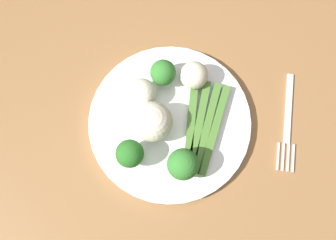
% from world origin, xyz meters
% --- Properties ---
extents(ground_plane, '(6.00, 6.00, 0.02)m').
position_xyz_m(ground_plane, '(0.00, 0.00, -0.01)').
color(ground_plane, tan).
extents(dining_table, '(1.13, 0.89, 0.76)m').
position_xyz_m(dining_table, '(0.00, 0.00, 0.64)').
color(dining_table, olive).
rests_on(dining_table, ground_plane).
extents(plate, '(0.26, 0.26, 0.01)m').
position_xyz_m(plate, '(0.00, 0.04, 0.77)').
color(plate, white).
rests_on(plate, dining_table).
extents(asparagus_bundle, '(0.06, 0.15, 0.01)m').
position_xyz_m(asparagus_bundle, '(-0.05, 0.04, 0.78)').
color(asparagus_bundle, '#47752D').
rests_on(asparagus_bundle, plate).
extents(broccoli_outer_edge, '(0.04, 0.04, 0.05)m').
position_xyz_m(broccoli_outer_edge, '(0.03, -0.02, 0.80)').
color(broccoli_outer_edge, '#609E3D').
rests_on(broccoli_outer_edge, plate).
extents(broccoli_right, '(0.05, 0.05, 0.06)m').
position_xyz_m(broccoli_right, '(-0.04, 0.11, 0.81)').
color(broccoli_right, '#609E3D').
rests_on(broccoli_right, plate).
extents(broccoli_front_left, '(0.04, 0.04, 0.05)m').
position_xyz_m(broccoli_front_left, '(0.05, 0.11, 0.80)').
color(broccoli_front_left, '#568E33').
rests_on(broccoli_front_left, plate).
extents(cauliflower_front, '(0.06, 0.06, 0.06)m').
position_xyz_m(cauliflower_front, '(0.02, 0.06, 0.80)').
color(cauliflower_front, silver).
rests_on(cauliflower_front, plate).
extents(cauliflower_left, '(0.05, 0.05, 0.05)m').
position_xyz_m(cauliflower_left, '(0.05, 0.01, 0.80)').
color(cauliflower_left, silver).
rests_on(cauliflower_left, plate).
extents(cauliflower_back, '(0.05, 0.05, 0.05)m').
position_xyz_m(cauliflower_back, '(-0.02, -0.03, 0.80)').
color(cauliflower_back, beige).
rests_on(cauliflower_back, plate).
extents(fork, '(0.03, 0.17, 0.00)m').
position_xyz_m(fork, '(-0.19, -0.00, 0.76)').
color(fork, silver).
rests_on(fork, dining_table).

